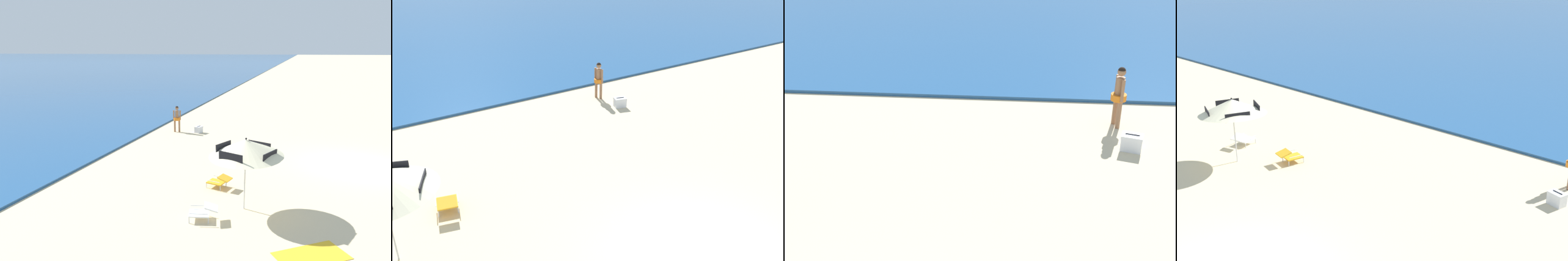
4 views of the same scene
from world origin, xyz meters
TOP-DOWN VIEW (x-y plane):
  - ground_plane at (0.00, 0.00)m, footprint 800.00×800.00m
  - lounge_chair_beside_umbrella at (-4.26, 5.09)m, footprint 0.72×0.95m
  - person_standing_near_shore at (3.86, 9.72)m, footprint 0.40×0.47m
  - cooler_box at (4.02, 8.36)m, footprint 0.57×0.48m

SIDE VIEW (x-z plane):
  - ground_plane at x=0.00m, z-range 0.00..0.00m
  - cooler_box at x=4.02m, z-range -0.01..0.42m
  - lounge_chair_beside_umbrella at x=-4.26m, z-range 0.03..0.52m
  - person_standing_near_shore at x=3.86m, z-range 0.13..1.75m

